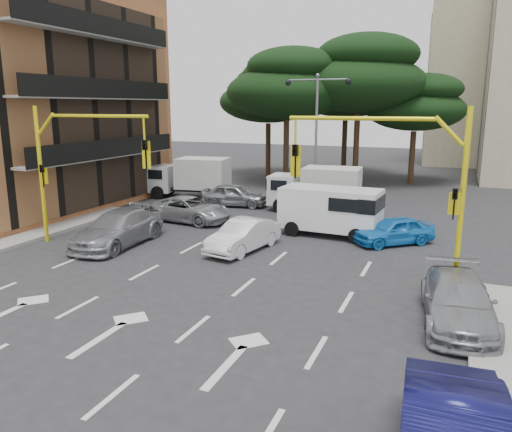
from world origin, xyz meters
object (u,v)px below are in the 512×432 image
Objects in this scene: car_silver_parked at (458,301)px; box_truck_b at (315,189)px; street_lamp_center at (317,115)px; car_white_hatch at (243,236)px; signal_mast_right at (404,173)px; box_truck_a at (189,178)px; van_white at (330,211)px; car_silver_cross_b at (234,195)px; car_silver_wagon at (118,228)px; car_silver_cross_a at (189,209)px; car_blue_compact at (394,231)px; signal_mast_left at (72,157)px.

box_truck_b reaches higher than car_silver_parked.
car_white_hatch is (0.24, -12.01, -4.77)m from street_lamp_center.
street_lamp_center is at bearing 11.96° from box_truck_b.
box_truck_b is (-5.93, 10.88, -2.59)m from signal_mast_right.
box_truck_a is 8.98m from box_truck_b.
signal_mast_right is 7.56m from van_white.
street_lamp_center is 9.23m from box_truck_a.
box_truck_b is at bearing -94.63° from car_silver_cross_b.
signal_mast_right reaches higher than car_silver_cross_b.
box_truck_a is at bearing -114.99° from van_white.
street_lamp_center reaches higher than car_silver_wagon.
car_white_hatch is at bearing 11.12° from car_silver_wagon.
car_silver_wagon is at bearing 179.91° from car_silver_cross_a.
car_silver_cross_b is 0.88× the size of car_silver_parked.
box_truck_b is at bearing -40.99° from car_silver_cross_a.
street_lamp_center reaches higher than car_silver_cross_a.
car_silver_cross_a is 0.89× the size of box_truck_b.
signal_mast_right is 0.77× the size of street_lamp_center.
car_blue_compact is 0.79× the size of van_white.
signal_mast_right and signal_mast_left have the same top height.
car_blue_compact is at bearing -85.88° from car_silver_cross_a.
street_lamp_center reaches higher than signal_mast_right.
signal_mast_left is at bearing 156.79° from car_silver_cross_b.
car_blue_compact is 10.60m from car_silver_cross_a.
signal_mast_right is 1.14× the size of box_truck_b.
signal_mast_right is 1.17× the size of car_silver_wagon.
signal_mast_left reaches higher than van_white.
car_silver_parked is at bearing -8.57° from signal_mast_left.
car_white_hatch is 0.76× the size of box_truck_b.
street_lamp_center is at bearing -84.81° from box_truck_a.
car_silver_wagon is 0.98× the size of box_truck_b.
box_truck_b is (-2.12, 4.95, 0.15)m from van_white.
car_silver_wagon reaches higher than car_blue_compact.
car_silver_wagon is 11.64m from box_truck_a.
car_white_hatch is 4.83m from van_white.
car_silver_cross_a is 7.43m from box_truck_b.
signal_mast_left reaches higher than car_silver_wagon.
signal_mast_left is at bearing 180.00° from signal_mast_right.
van_white is at bearing -140.04° from car_blue_compact.
box_truck_b is (4.95, 0.35, 0.61)m from car_silver_cross_b.
car_silver_parked is 0.87× the size of box_truck_b.
street_lamp_center is at bearing 111.68° from car_silver_parked.
signal_mast_right is 1.51× the size of car_white_hatch.
box_truck_a is at bearing -166.01° from street_lamp_center.
car_silver_parked is 10.05m from van_white.
car_silver_wagon is at bearing -53.76° from van_white.
car_silver_cross_a is (0.61, 5.17, -0.09)m from car_silver_wagon.
signal_mast_right is 6.38m from car_blue_compact.
car_silver_parked is 22.05m from box_truck_a.
signal_mast_right is at bearing -32.01° from car_blue_compact.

